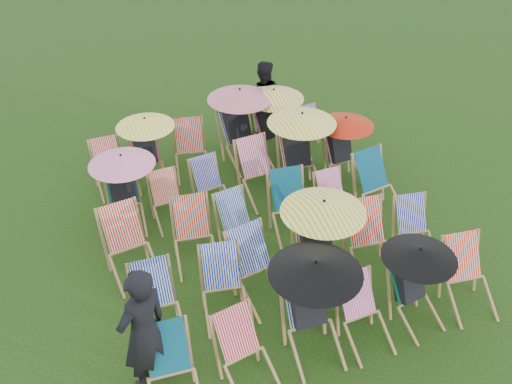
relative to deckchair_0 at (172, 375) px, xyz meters
name	(u,v)px	position (x,y,z in m)	size (l,w,h in m)	color
ground	(266,242)	(2.10, 2.23, -0.46)	(100.00, 100.00, 0.00)	black
deckchair_0	(172,375)	(0.00, 0.00, 0.00)	(0.68, 0.90, 0.92)	#A57C4D
deckchair_1	(247,356)	(0.90, -0.07, -0.01)	(0.73, 0.92, 0.90)	#A57C4D
deckchair_2	(313,307)	(1.84, 0.11, 0.27)	(1.16, 1.21, 1.38)	#A57C4D
deckchair_3	(365,316)	(2.53, -0.04, -0.02)	(0.61, 0.83, 0.88)	#A57C4D
deckchair_4	(417,285)	(3.33, 0.05, 0.15)	(0.98, 1.06, 1.16)	#A57C4D
deckchair_5	(470,278)	(4.19, -0.01, 0.01)	(0.74, 0.94, 0.95)	#A57C4D
deckchair_6	(157,306)	(0.10, 1.09, 0.00)	(0.64, 0.88, 0.93)	#A57C4D
deckchair_7	(224,288)	(1.01, 1.07, 0.00)	(0.75, 0.94, 0.93)	#A57C4D
deckchair_8	(260,270)	(1.58, 1.20, 0.03)	(0.82, 1.02, 0.99)	#A57C4D
deckchair_9	(320,244)	(2.45, 1.11, 0.28)	(1.19, 1.27, 1.41)	#A57C4D
deckchair_10	(372,243)	(3.31, 1.10, 0.04)	(0.75, 0.99, 1.01)	#A57C4D
deckchair_11	(416,231)	(4.13, 1.15, -0.03)	(0.70, 0.88, 0.86)	#A57C4D
deckchair_12	(129,247)	(0.00, 2.34, 0.04)	(0.78, 1.00, 1.01)	#A57C4D
deckchair_13	(194,236)	(0.94, 2.25, 0.01)	(0.75, 0.95, 0.95)	#A57C4D
deckchair_14	(240,225)	(1.69, 2.29, -0.02)	(0.69, 0.88, 0.87)	#A57C4D
deckchair_15	(292,208)	(2.58, 2.30, 0.04)	(0.76, 0.98, 0.99)	#A57C4D
deckchair_16	(336,201)	(3.37, 2.30, -0.04)	(0.58, 0.79, 0.83)	#A57C4D
deckchair_17	(381,187)	(4.19, 2.28, 0.05)	(0.80, 1.02, 1.01)	#A57C4D
deckchair_18	(124,190)	(0.17, 3.55, 0.20)	(1.06, 1.11, 1.25)	#A57C4D
deckchair_19	(168,201)	(0.83, 3.34, -0.05)	(0.56, 0.76, 0.81)	#A57C4D
deckchair_20	(212,187)	(1.62, 3.44, -0.04)	(0.65, 0.84, 0.84)	#A57C4D
deckchair_21	(261,173)	(2.50, 3.42, 0.04)	(0.74, 0.97, 1.00)	#A57C4D
deckchair_22	(300,151)	(3.26, 3.46, 0.29)	(1.20, 1.25, 1.42)	#A57C4D
deckchair_23	(344,148)	(4.11, 3.40, 0.18)	(1.02, 1.08, 1.21)	#A57C4D
deckchair_24	(110,168)	(0.12, 4.63, -0.03)	(0.60, 0.82, 0.87)	#A57C4D
deckchair_25	(147,150)	(0.80, 4.65, 0.19)	(1.04, 1.08, 1.23)	#A57C4D
deckchair_26	(191,150)	(1.60, 4.63, 0.01)	(0.77, 0.96, 0.94)	#A57C4D
deckchair_27	(241,126)	(2.61, 4.67, 0.30)	(1.21, 1.31, 1.44)	#A57C4D
deckchair_28	(274,123)	(3.26, 4.60, 0.25)	(1.14, 1.24, 1.36)	#A57C4D
deckchair_29	(313,131)	(4.07, 4.53, -0.05)	(0.60, 0.79, 0.81)	#A57C4D
person_left	(144,331)	(-0.20, 0.35, 0.45)	(0.66, 0.44, 1.82)	black
person_rear	(263,99)	(3.37, 5.45, 0.34)	(0.78, 0.61, 1.61)	black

